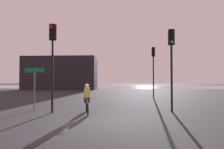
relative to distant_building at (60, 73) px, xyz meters
name	(u,v)px	position (x,y,z in m)	size (l,w,h in m)	color
ground_plane	(95,121)	(9.59, -22.68, -2.88)	(120.00, 120.00, 0.00)	#28282D
water_strip	(116,87)	(9.59, 10.00, -2.87)	(80.00, 16.00, 0.01)	gray
distant_building	(60,73)	(0.00, 0.00, 0.00)	(12.66, 4.00, 5.75)	black
traffic_light_near_left	(53,52)	(6.92, -20.86, 0.54)	(0.38, 0.40, 4.96)	black
traffic_light_near_right	(171,55)	(13.68, -20.16, 0.41)	(0.32, 0.34, 4.76)	black
traffic_light_far_right	(153,63)	(13.91, -13.22, 0.55)	(0.35, 0.37, 4.97)	black
direction_sign_post	(34,82)	(5.52, -20.14, -1.18)	(1.09, 0.20, 2.60)	slate
cyclist	(87,99)	(8.91, -21.04, -2.06)	(0.59, 1.66, 1.62)	black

